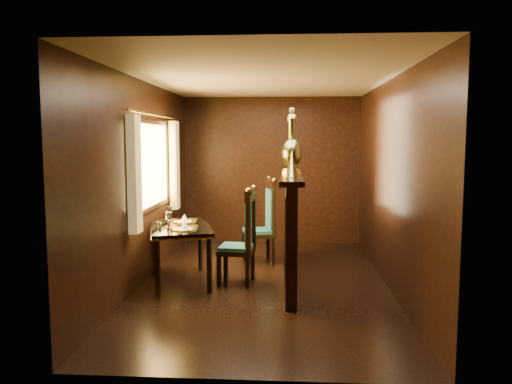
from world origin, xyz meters
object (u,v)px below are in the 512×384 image
(chair_left, at_px, (245,233))
(peacock_right, at_px, (292,141))
(peacock_left, at_px, (292,141))
(chair_right, at_px, (266,218))
(dining_table, at_px, (180,231))

(chair_left, xyz_separation_m, peacock_right, (0.56, 0.53, 1.12))
(peacock_left, bearing_deg, chair_right, 109.38)
(chair_left, xyz_separation_m, chair_right, (0.21, 1.09, 0.02))
(dining_table, bearing_deg, peacock_left, -13.44)
(peacock_right, bearing_deg, peacock_left, -90.00)
(dining_table, relative_size, chair_right, 1.09)
(chair_left, distance_m, chair_right, 1.11)
(dining_table, height_order, chair_left, chair_left)
(chair_right, xyz_separation_m, peacock_left, (0.35, -1.01, 1.12))
(dining_table, distance_m, chair_right, 1.47)
(chair_left, xyz_separation_m, peacock_left, (0.56, 0.09, 1.13))
(dining_table, relative_size, peacock_left, 1.66)
(chair_right, relative_size, peacock_left, 1.53)
(dining_table, height_order, peacock_left, peacock_left)
(dining_table, distance_m, peacock_right, 1.84)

